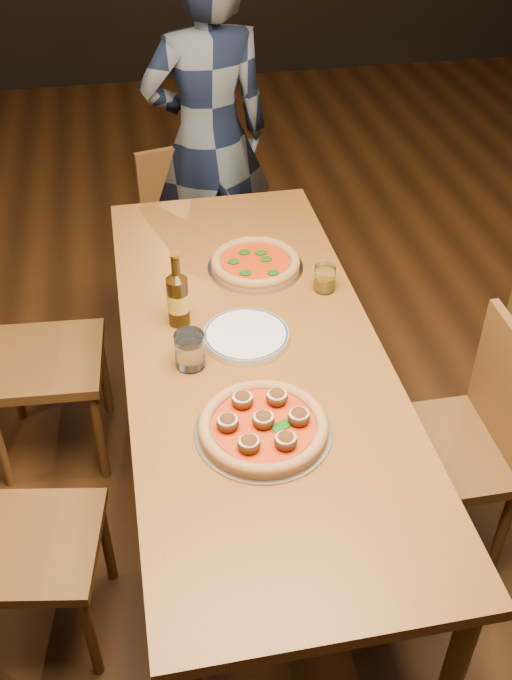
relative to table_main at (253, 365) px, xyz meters
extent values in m
plane|color=black|center=(0.00, 0.00, -0.68)|extent=(9.00, 9.00, 0.00)
cube|color=brown|center=(0.00, 0.00, 0.05)|extent=(0.80, 2.00, 0.04)
cylinder|color=brown|center=(-0.34, 0.94, -0.32)|extent=(0.06, 0.06, 0.71)
cylinder|color=brown|center=(0.34, -0.94, -0.32)|extent=(0.06, 0.06, 0.71)
cylinder|color=brown|center=(0.34, 0.94, -0.32)|extent=(0.06, 0.06, 0.71)
cylinder|color=#B7B7BF|center=(-0.04, -0.37, 0.07)|extent=(0.38, 0.38, 0.01)
cylinder|color=#C57B52|center=(-0.04, -0.37, 0.09)|extent=(0.35, 0.35, 0.02)
torus|color=#C57B52|center=(-0.04, -0.37, 0.10)|extent=(0.36, 0.36, 0.04)
cylinder|color=#A62309|center=(-0.04, -0.37, 0.10)|extent=(0.28, 0.28, 0.00)
cylinder|color=#B7B7BF|center=(0.09, 0.44, 0.08)|extent=(0.34, 0.34, 0.01)
cylinder|color=#C57B52|center=(0.09, 0.44, 0.09)|extent=(0.32, 0.32, 0.02)
torus|color=#C57B52|center=(0.09, 0.44, 0.10)|extent=(0.32, 0.32, 0.04)
cylinder|color=#A62309|center=(0.09, 0.44, 0.10)|extent=(0.24, 0.24, 0.00)
cylinder|color=white|center=(-0.01, 0.04, 0.08)|extent=(0.27, 0.27, 0.03)
cylinder|color=black|center=(-0.21, 0.17, 0.16)|extent=(0.07, 0.07, 0.17)
cylinder|color=black|center=(-0.21, 0.17, 0.28)|extent=(0.03, 0.03, 0.08)
cylinder|color=gold|center=(-0.21, 0.17, 0.16)|extent=(0.07, 0.07, 0.06)
cylinder|color=white|center=(-0.20, -0.04, 0.13)|extent=(0.09, 0.09, 0.11)
cylinder|color=#8D6910|center=(0.30, 0.27, 0.12)|extent=(0.07, 0.07, 0.09)
imported|color=black|center=(0.06, 1.43, 0.14)|extent=(0.64, 0.47, 1.63)
camera|label=1|loc=(-0.33, -1.80, 1.57)|focal=40.00mm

